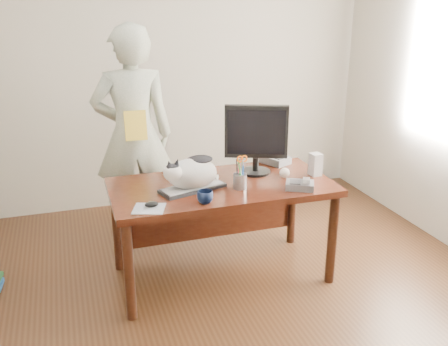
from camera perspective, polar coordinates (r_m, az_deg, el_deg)
room at (r=2.89m, az=3.40°, el=5.90°), size 4.50×4.50×4.50m
desk at (r=3.73m, az=-0.61°, el=-2.96°), size 1.60×0.80×0.75m
keyboard at (r=3.50m, az=-3.61°, el=-1.72°), size 0.49×0.30×0.03m
cat at (r=3.45m, az=-3.84°, el=0.06°), size 0.45×0.32×0.26m
monitor at (r=3.73m, az=3.70°, el=4.27°), size 0.46×0.30×0.53m
pen_cup at (r=3.50m, az=1.86°, el=-0.72°), size 0.10×0.10×0.24m
mousepad at (r=3.22m, az=-8.56°, el=-4.04°), size 0.24×0.23×0.00m
mouse at (r=3.24m, az=-8.29°, el=-3.56°), size 0.10×0.08×0.04m
coffee_mug at (r=3.26m, az=-2.18°, el=-2.76°), size 0.15×0.15×0.09m
phone at (r=3.55m, az=8.73°, el=-1.32°), size 0.24×0.22×0.09m
speaker at (r=3.82m, az=10.41°, el=0.98°), size 0.08×0.09×0.17m
baseball at (r=3.74m, az=6.94°, el=0.02°), size 0.08×0.08×0.08m
book_stack at (r=3.79m, az=-3.11°, el=0.34°), size 0.24×0.19×0.08m
calculator at (r=4.07m, az=5.89°, el=1.54°), size 0.24×0.26×0.07m
person at (r=4.28m, az=-10.31°, el=4.23°), size 0.70×0.48×1.85m
held_book at (r=4.08m, az=-10.07°, el=5.35°), size 0.18×0.11×0.24m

